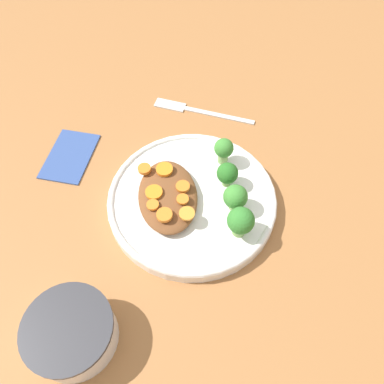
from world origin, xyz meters
TOP-DOWN VIEW (x-y plane):
  - ground_plane at (0.00, 0.00)m, footprint 4.00×4.00m
  - plate at (0.00, 0.00)m, footprint 0.27×0.27m
  - dip_bowl at (0.19, -0.18)m, footprint 0.11×0.11m
  - stew_mound at (-0.00, -0.04)m, footprint 0.14×0.09m
  - broccoli_floret_0 at (-0.02, 0.06)m, footprint 0.03×0.03m
  - broccoli_floret_1 at (0.03, 0.06)m, footprint 0.04×0.04m
  - broccoli_floret_2 at (-0.07, 0.06)m, footprint 0.03×0.03m
  - broccoli_floret_3 at (0.07, 0.06)m, footprint 0.04×0.04m
  - carrot_slice_0 at (0.04, -0.01)m, footprint 0.02×0.02m
  - carrot_slice_1 at (-0.04, -0.04)m, footprint 0.03×0.03m
  - carrot_slice_2 at (0.04, -0.05)m, footprint 0.02×0.02m
  - carrot_slice_3 at (-0.01, -0.01)m, footprint 0.02×0.02m
  - carrot_slice_4 at (-0.00, -0.06)m, footprint 0.03×0.03m
  - carrot_slice_5 at (-0.05, -0.07)m, footprint 0.02×0.02m
  - carrot_slice_6 at (0.02, -0.06)m, footprint 0.02×0.02m
  - carrot_slice_7 at (0.02, -0.02)m, footprint 0.02×0.02m
  - fork at (-0.22, 0.03)m, footprint 0.10×0.19m
  - napkin at (-0.13, -0.21)m, footprint 0.13×0.11m

SIDE VIEW (x-z plane):
  - ground_plane at x=0.00m, z-range 0.00..0.00m
  - napkin at x=-0.13m, z-range 0.00..0.01m
  - fork at x=-0.22m, z-range 0.00..0.01m
  - plate at x=0.00m, z-range 0.00..0.03m
  - dip_bowl at x=0.19m, z-range 0.00..0.06m
  - stew_mound at x=0.00m, z-range 0.02..0.04m
  - carrot_slice_0 at x=0.04m, z-range 0.04..0.05m
  - carrot_slice_6 at x=0.02m, z-range 0.04..0.05m
  - carrot_slice_7 at x=0.02m, z-range 0.04..0.05m
  - carrot_slice_4 at x=0.00m, z-range 0.04..0.05m
  - carrot_slice_3 at x=-0.01m, z-range 0.04..0.05m
  - carrot_slice_1 at x=-0.04m, z-range 0.04..0.05m
  - carrot_slice_5 at x=-0.05m, z-range 0.04..0.05m
  - carrot_slice_2 at x=0.04m, z-range 0.04..0.05m
  - broccoli_floret_0 at x=-0.02m, z-range 0.02..0.07m
  - broccoli_floret_1 at x=0.03m, z-range 0.02..0.07m
  - broccoli_floret_2 at x=-0.07m, z-range 0.03..0.08m
  - broccoli_floret_3 at x=0.07m, z-range 0.02..0.08m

